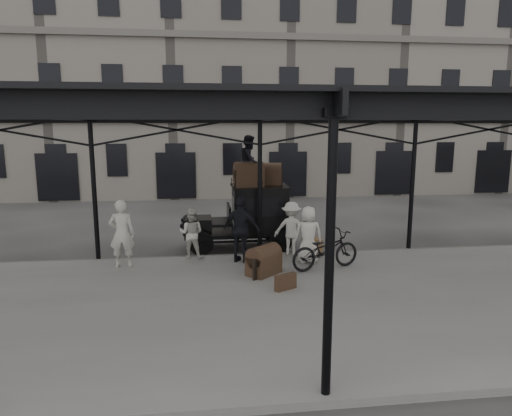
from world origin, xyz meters
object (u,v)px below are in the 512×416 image
(porter_official, at_px, (241,230))
(steamer_trunk_roof_near, at_px, (249,176))
(taxi, at_px, (250,214))
(steamer_trunk_platform, at_px, (264,262))
(bicycle, at_px, (325,250))
(porter_left, at_px, (122,234))

(porter_official, relative_size, steamer_trunk_roof_near, 2.12)
(taxi, xyz_separation_m, porter_official, (-0.50, -2.07, -0.06))
(taxi, xyz_separation_m, steamer_trunk_platform, (0.01, -3.27, -0.71))
(porter_official, height_order, bicycle, porter_official)
(porter_left, relative_size, bicycle, 0.94)
(bicycle, distance_m, steamer_trunk_roof_near, 3.81)
(porter_left, xyz_separation_m, steamer_trunk_roof_near, (3.85, 1.89, 1.39))
(bicycle, bearing_deg, porter_official, 51.77)
(porter_official, height_order, steamer_trunk_platform, porter_official)
(porter_left, bearing_deg, steamer_trunk_platform, 164.12)
(bicycle, bearing_deg, steamer_trunk_roof_near, 18.35)
(steamer_trunk_platform, bearing_deg, bicycle, -33.52)
(bicycle, xyz_separation_m, steamer_trunk_platform, (-1.80, -0.27, -0.21))
(porter_left, relative_size, porter_official, 0.99)
(porter_official, bearing_deg, steamer_trunk_roof_near, -73.47)
(porter_left, height_order, porter_official, porter_official)
(porter_left, height_order, steamer_trunk_roof_near, steamer_trunk_roof_near)
(porter_left, distance_m, bicycle, 5.82)
(bicycle, bearing_deg, steamer_trunk_platform, 82.41)
(porter_left, xyz_separation_m, porter_official, (3.43, 0.07, 0.01))
(taxi, relative_size, steamer_trunk_roof_near, 3.88)
(bicycle, height_order, steamer_trunk_platform, bicycle)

